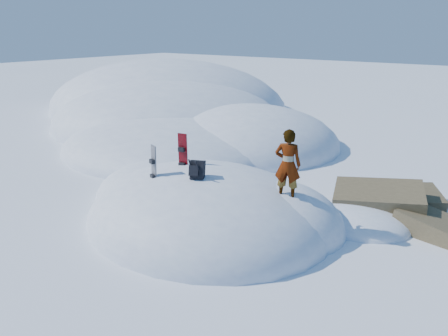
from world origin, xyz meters
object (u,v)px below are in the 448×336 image
Objects in this scene: snowboard_red at (183,159)px; snowboard_dark at (154,170)px; person at (288,164)px; backpack at (197,170)px.

snowboard_red is 1.07× the size of snowboard_dark.
person reaches higher than snowboard_dark.
snowboard_dark is 0.79× the size of person.
snowboard_red is at bearing 103.66° from snowboard_dark.
snowboard_red is at bearing -11.88° from person.
snowboard_red is at bearing 122.43° from backpack.
person reaches higher than backpack.
backpack is 2.27m from person.
backpack is (1.19, 0.35, 0.16)m from snowboard_dark.
snowboard_red is 0.84× the size of person.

